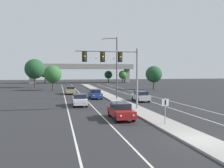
{
  "coord_description": "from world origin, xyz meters",
  "views": [
    {
      "loc": [
        -9.04,
        -14.27,
        4.58
      ],
      "look_at": [
        -3.2,
        12.57,
        3.2
      ],
      "focal_mm": 39.49,
      "sensor_mm": 36.0,
      "label": 1
    }
  ],
  "objects_px": {
    "car_receding_silver": "(141,96)",
    "tree_far_right_c": "(108,75)",
    "car_oncoming_white": "(80,100)",
    "car_oncoming_blue": "(95,94)",
    "tree_far_left_c": "(53,74)",
    "tree_far_right_b": "(123,75)",
    "tree_far_left_a": "(35,69)",
    "car_oncoming_red": "(121,111)",
    "overhead_signal_mast": "(116,64)",
    "car_oncoming_tan": "(71,90)",
    "tree_far_right_a": "(154,74)",
    "street_lamp_median": "(115,64)",
    "tree_far_left_b": "(45,71)",
    "median_sign_post": "(165,107)"
  },
  "relations": [
    {
      "from": "tree_far_right_b",
      "to": "tree_far_left_c",
      "type": "bearing_deg",
      "value": -126.11
    },
    {
      "from": "tree_far_right_b",
      "to": "tree_far_left_b",
      "type": "bearing_deg",
      "value": 170.88
    },
    {
      "from": "car_receding_silver",
      "to": "tree_far_right_c",
      "type": "distance_m",
      "value": 69.28
    },
    {
      "from": "car_receding_silver",
      "to": "tree_far_right_b",
      "type": "relative_size",
      "value": 0.9
    },
    {
      "from": "car_oncoming_tan",
      "to": "tree_far_right_a",
      "type": "distance_m",
      "value": 22.71
    },
    {
      "from": "street_lamp_median",
      "to": "tree_far_right_b",
      "type": "relative_size",
      "value": 2.0
    },
    {
      "from": "car_oncoming_red",
      "to": "tree_far_right_b",
      "type": "xyz_separation_m",
      "value": [
        20.23,
        75.88,
        2.43
      ]
    },
    {
      "from": "car_oncoming_tan",
      "to": "tree_far_right_b",
      "type": "bearing_deg",
      "value": 63.73
    },
    {
      "from": "tree_far_left_c",
      "to": "tree_far_right_c",
      "type": "distance_m",
      "value": 48.95
    },
    {
      "from": "car_oncoming_tan",
      "to": "tree_far_left_c",
      "type": "relative_size",
      "value": 0.74
    },
    {
      "from": "car_oncoming_white",
      "to": "car_oncoming_blue",
      "type": "xyz_separation_m",
      "value": [
        3.31,
        8.28,
        0.0
      ]
    },
    {
      "from": "tree_far_right_b",
      "to": "car_oncoming_red",
      "type": "bearing_deg",
      "value": -104.92
    },
    {
      "from": "tree_far_left_c",
      "to": "car_oncoming_blue",
      "type": "bearing_deg",
      "value": -69.58
    },
    {
      "from": "car_oncoming_red",
      "to": "tree_far_left_a",
      "type": "bearing_deg",
      "value": 103.88
    },
    {
      "from": "tree_far_left_b",
      "to": "tree_far_right_b",
      "type": "distance_m",
      "value": 31.92
    },
    {
      "from": "median_sign_post",
      "to": "tree_far_left_a",
      "type": "distance_m",
      "value": 56.38
    },
    {
      "from": "car_oncoming_red",
      "to": "car_receding_silver",
      "type": "relative_size",
      "value": 1.0
    },
    {
      "from": "tree_far_left_c",
      "to": "street_lamp_median",
      "type": "bearing_deg",
      "value": -64.6
    },
    {
      "from": "car_receding_silver",
      "to": "tree_far_left_a",
      "type": "distance_m",
      "value": 42.12
    },
    {
      "from": "tree_far_right_a",
      "to": "tree_far_left_b",
      "type": "height_order",
      "value": "tree_far_left_b"
    },
    {
      "from": "car_oncoming_white",
      "to": "car_receding_silver",
      "type": "distance_m",
      "value": 10.06
    },
    {
      "from": "car_oncoming_tan",
      "to": "tree_far_left_a",
      "type": "relative_size",
      "value": 0.55
    },
    {
      "from": "median_sign_post",
      "to": "car_oncoming_red",
      "type": "xyz_separation_m",
      "value": [
        -2.93,
        3.68,
        -0.77
      ]
    },
    {
      "from": "car_oncoming_red",
      "to": "car_oncoming_white",
      "type": "height_order",
      "value": "same"
    },
    {
      "from": "tree_far_left_a",
      "to": "tree_far_right_b",
      "type": "distance_m",
      "value": 41.48
    },
    {
      "from": "tree_far_left_c",
      "to": "car_receding_silver",
      "type": "bearing_deg",
      "value": -61.47
    },
    {
      "from": "car_oncoming_blue",
      "to": "tree_far_right_b",
      "type": "distance_m",
      "value": 60.9
    },
    {
      "from": "tree_far_left_a",
      "to": "median_sign_post",
      "type": "bearing_deg",
      "value": -74.13
    },
    {
      "from": "car_receding_silver",
      "to": "street_lamp_median",
      "type": "bearing_deg",
      "value": 135.53
    },
    {
      "from": "car_receding_silver",
      "to": "tree_far_right_c",
      "type": "relative_size",
      "value": 0.9
    },
    {
      "from": "street_lamp_median",
      "to": "tree_far_left_a",
      "type": "distance_m",
      "value": 37.58
    },
    {
      "from": "tree_far_left_c",
      "to": "tree_far_left_b",
      "type": "relative_size",
      "value": 0.84
    },
    {
      "from": "car_receding_silver",
      "to": "tree_far_right_a",
      "type": "relative_size",
      "value": 0.75
    },
    {
      "from": "car_oncoming_red",
      "to": "overhead_signal_mast",
      "type": "bearing_deg",
      "value": 81.86
    },
    {
      "from": "car_oncoming_white",
      "to": "tree_far_right_b",
      "type": "bearing_deg",
      "value": 70.47
    },
    {
      "from": "median_sign_post",
      "to": "car_oncoming_red",
      "type": "height_order",
      "value": "median_sign_post"
    },
    {
      "from": "tree_far_left_a",
      "to": "tree_far_left_c",
      "type": "height_order",
      "value": "tree_far_left_a"
    },
    {
      "from": "median_sign_post",
      "to": "tree_far_right_b",
      "type": "height_order",
      "value": "tree_far_right_b"
    },
    {
      "from": "car_oncoming_red",
      "to": "car_receding_silver",
      "type": "distance_m",
      "value": 14.63
    },
    {
      "from": "car_oncoming_white",
      "to": "median_sign_post",
      "type": "bearing_deg",
      "value": -66.45
    },
    {
      "from": "overhead_signal_mast",
      "to": "tree_far_right_c",
      "type": "relative_size",
      "value": 1.5
    },
    {
      "from": "car_receding_silver",
      "to": "tree_far_right_c",
      "type": "height_order",
      "value": "tree_far_right_c"
    },
    {
      "from": "car_oncoming_tan",
      "to": "tree_far_left_a",
      "type": "xyz_separation_m",
      "value": [
        -8.99,
        22.55,
        4.53
      ]
    },
    {
      "from": "tree_far_right_a",
      "to": "tree_far_left_a",
      "type": "xyz_separation_m",
      "value": [
        -30.13,
        14.85,
        1.43
      ]
    },
    {
      "from": "car_receding_silver",
      "to": "car_oncoming_red",
      "type": "bearing_deg",
      "value": -116.43
    },
    {
      "from": "car_oncoming_red",
      "to": "tree_far_left_b",
      "type": "xyz_separation_m",
      "value": [
        -11.25,
        80.94,
        3.92
      ]
    },
    {
      "from": "tree_far_left_a",
      "to": "tree_far_right_c",
      "type": "distance_m",
      "value": 41.92
    },
    {
      "from": "car_oncoming_red",
      "to": "tree_far_left_b",
      "type": "bearing_deg",
      "value": 97.91
    },
    {
      "from": "car_oncoming_red",
      "to": "car_receding_silver",
      "type": "xyz_separation_m",
      "value": [
        6.51,
        13.1,
        0.0
      ]
    },
    {
      "from": "tree_far_right_a",
      "to": "tree_far_left_c",
      "type": "relative_size",
      "value": 0.99
    }
  ]
}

